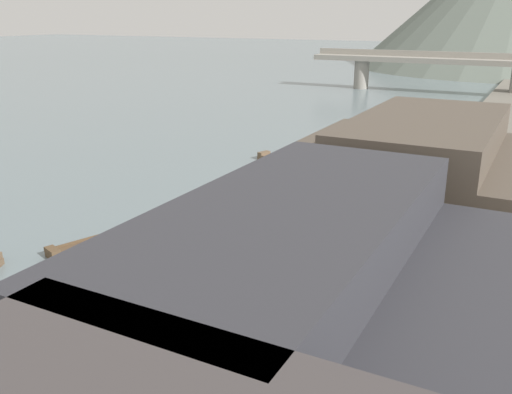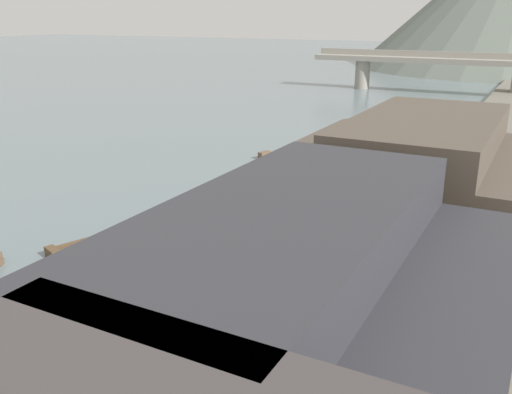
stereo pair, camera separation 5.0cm
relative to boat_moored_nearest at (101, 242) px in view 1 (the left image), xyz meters
The scene contains 6 objects.
boat_moored_nearest is the anchor object (origin of this frame).
boat_moored_second 23.35m from the boat_moored_nearest, 72.17° to the left, with size 0.88×3.74×0.48m.
boat_midriver_drifting 14.99m from the boat_moored_nearest, 86.12° to the left, with size 3.82×2.03×0.46m.
boat_midriver_upstream 9.54m from the boat_moored_nearest, 37.70° to the left, with size 2.29×5.69×0.79m.
house_waterfront_tall 13.75m from the boat_moored_nearest, 15.03° to the right, with size 5.75×5.54×6.14m.
stone_bridge 53.08m from the boat_moored_nearest, 86.94° to the left, with size 29.74×2.40×4.70m.
Camera 1 is at (12.21, 1.70, 8.74)m, focal length 38.95 mm.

